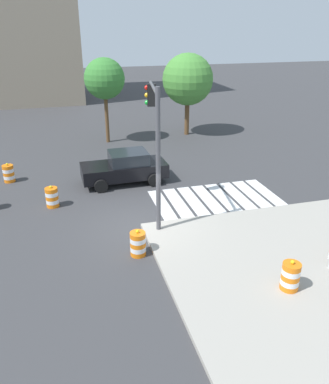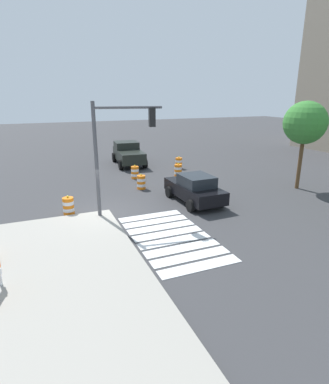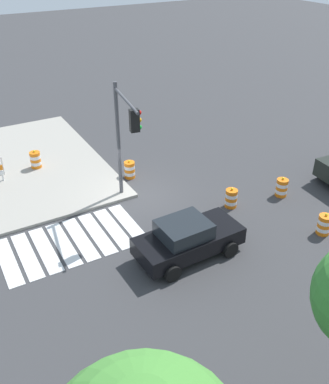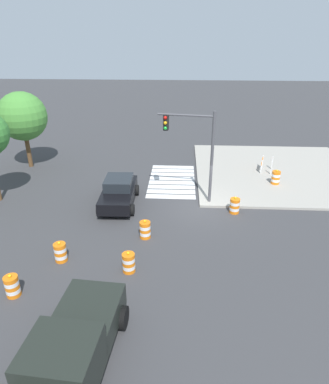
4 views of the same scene
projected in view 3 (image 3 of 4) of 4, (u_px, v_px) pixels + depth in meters
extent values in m
plane|color=#38383A|center=(138.00, 197.00, 20.95)|extent=(120.00, 120.00, 0.00)
cube|color=silver|center=(129.00, 223.00, 19.03)|extent=(0.60, 3.20, 0.02)
cube|color=silver|center=(113.00, 228.00, 18.71)|extent=(0.60, 3.20, 0.02)
cube|color=silver|center=(97.00, 233.00, 18.39)|extent=(0.60, 3.20, 0.02)
cube|color=silver|center=(80.00, 239.00, 18.07)|extent=(0.60, 3.20, 0.02)
cube|color=silver|center=(63.00, 244.00, 17.76)|extent=(0.60, 3.20, 0.02)
cube|color=silver|center=(45.00, 250.00, 17.44)|extent=(0.60, 3.20, 0.02)
cube|color=silver|center=(27.00, 256.00, 17.12)|extent=(0.60, 3.20, 0.02)
cube|color=silver|center=(8.00, 262.00, 16.80)|extent=(0.60, 3.20, 0.02)
cube|color=black|center=(189.00, 241.00, 16.87)|extent=(4.35, 1.95, 0.70)
cube|color=#1E2328|center=(184.00, 229.00, 16.42)|extent=(1.94, 1.65, 0.60)
cylinder|color=black|center=(202.00, 225.00, 18.34)|extent=(0.67, 0.26, 0.66)
cylinder|color=black|center=(230.00, 249.00, 16.95)|extent=(0.67, 0.26, 0.66)
cylinder|color=black|center=(147.00, 246.00, 17.15)|extent=(0.67, 0.26, 0.66)
cylinder|color=black|center=(172.00, 273.00, 15.76)|extent=(0.67, 0.26, 0.66)
cylinder|color=black|center=(323.00, 171.00, 22.35)|extent=(0.86, 0.37, 0.84)
cylinder|color=orange|center=(281.00, 194.00, 21.03)|extent=(0.56, 0.56, 0.18)
cylinder|color=white|center=(281.00, 191.00, 20.93)|extent=(0.56, 0.56, 0.18)
cylinder|color=orange|center=(282.00, 188.00, 20.84)|extent=(0.56, 0.56, 0.18)
cylinder|color=white|center=(282.00, 184.00, 20.75)|extent=(0.56, 0.56, 0.18)
cylinder|color=orange|center=(283.00, 181.00, 20.65)|extent=(0.56, 0.56, 0.18)
sphere|color=yellow|center=(283.00, 178.00, 20.58)|extent=(0.12, 0.12, 0.12)
cylinder|color=orange|center=(130.00, 176.00, 22.59)|extent=(0.56, 0.56, 0.18)
cylinder|color=white|center=(130.00, 173.00, 22.50)|extent=(0.56, 0.56, 0.18)
cylinder|color=orange|center=(130.00, 170.00, 22.41)|extent=(0.56, 0.56, 0.18)
cylinder|color=white|center=(129.00, 167.00, 22.31)|extent=(0.56, 0.56, 0.18)
cylinder|color=orange|center=(129.00, 164.00, 22.22)|extent=(0.56, 0.56, 0.18)
sphere|color=yellow|center=(129.00, 161.00, 22.14)|extent=(0.12, 0.12, 0.12)
cylinder|color=orange|center=(231.00, 205.00, 20.18)|extent=(0.56, 0.56, 0.18)
cylinder|color=white|center=(231.00, 202.00, 20.09)|extent=(0.56, 0.56, 0.18)
cylinder|color=orange|center=(231.00, 198.00, 20.00)|extent=(0.56, 0.56, 0.18)
cylinder|color=white|center=(231.00, 195.00, 19.90)|extent=(0.56, 0.56, 0.18)
cylinder|color=orange|center=(232.00, 192.00, 19.81)|extent=(0.56, 0.56, 0.18)
sphere|color=yellow|center=(232.00, 189.00, 19.73)|extent=(0.12, 0.12, 0.12)
cylinder|color=orange|center=(322.00, 231.00, 18.37)|extent=(0.56, 0.56, 0.18)
cylinder|color=white|center=(323.00, 228.00, 18.28)|extent=(0.56, 0.56, 0.18)
cylinder|color=orange|center=(324.00, 225.00, 18.19)|extent=(0.56, 0.56, 0.18)
cylinder|color=white|center=(325.00, 221.00, 18.09)|extent=(0.56, 0.56, 0.18)
cylinder|color=orange|center=(326.00, 218.00, 18.00)|extent=(0.56, 0.56, 0.18)
sphere|color=yellow|center=(326.00, 215.00, 17.92)|extent=(0.12, 0.12, 0.12)
cylinder|color=orange|center=(37.00, 166.00, 23.26)|extent=(0.56, 0.56, 0.18)
cylinder|color=white|center=(36.00, 163.00, 23.16)|extent=(0.56, 0.56, 0.18)
cylinder|color=orange|center=(36.00, 160.00, 23.07)|extent=(0.56, 0.56, 0.18)
cylinder|color=white|center=(35.00, 157.00, 22.98)|extent=(0.56, 0.56, 0.18)
cylinder|color=orange|center=(35.00, 154.00, 22.88)|extent=(0.56, 0.56, 0.18)
sphere|color=yellow|center=(34.00, 151.00, 22.81)|extent=(0.12, 0.12, 0.12)
cube|color=silver|center=(2.00, 172.00, 21.81)|extent=(0.09, 0.09, 1.00)
cube|color=silver|center=(3.00, 166.00, 22.39)|extent=(0.09, 0.09, 1.00)
cylinder|color=#4C4C51|center=(118.00, 141.00, 19.64)|extent=(0.18, 0.18, 5.50)
cylinder|color=#4C4C51|center=(126.00, 100.00, 17.09)|extent=(0.62, 3.18, 0.12)
cube|color=black|center=(134.00, 121.00, 16.43)|extent=(0.40, 0.33, 0.90)
sphere|color=red|center=(139.00, 113.00, 16.33)|extent=(0.20, 0.20, 0.20)
sphere|color=#F2A514|center=(139.00, 120.00, 16.49)|extent=(0.20, 0.20, 0.20)
sphere|color=green|center=(139.00, 127.00, 16.64)|extent=(0.20, 0.20, 0.20)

